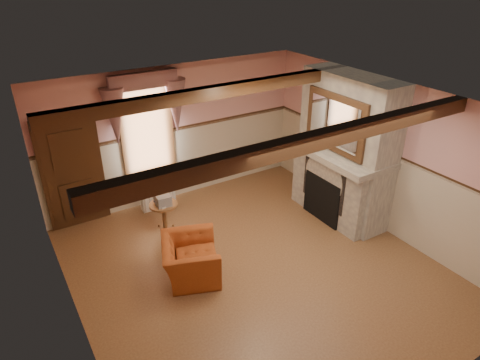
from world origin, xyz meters
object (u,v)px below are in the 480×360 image
mantel_clock (319,135)px  armchair (190,259)px  bowl (343,149)px  side_table (164,216)px  oil_lamp (318,132)px  radiator (158,194)px

mantel_clock → armchair: bearing=-166.6°
armchair → bowl: 3.42m
side_table → bowl: bearing=-24.4°
mantel_clock → oil_lamp: (0.00, 0.06, 0.04)m
radiator → oil_lamp: size_ratio=2.50×
side_table → armchair: bearing=-96.5°
side_table → bowl: 3.56m
armchair → oil_lamp: size_ratio=3.55×
armchair → radiator: bearing=11.5°
armchair → mantel_clock: 3.52m
armchair → bowl: size_ratio=3.17×
mantel_clock → oil_lamp: size_ratio=0.86×
side_table → oil_lamp: oil_lamp is taller
armchair → side_table: 1.48m
radiator → bowl: (2.85, -2.21, 1.16)m
armchair → oil_lamp: oil_lamp is taller
side_table → radiator: radiator is taller
armchair → bowl: bearing=-67.8°
side_table → radiator: bearing=76.3°
armchair → mantel_clock: mantel_clock is taller
radiator → mantel_clock: size_ratio=2.92×
radiator → oil_lamp: bearing=-26.3°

